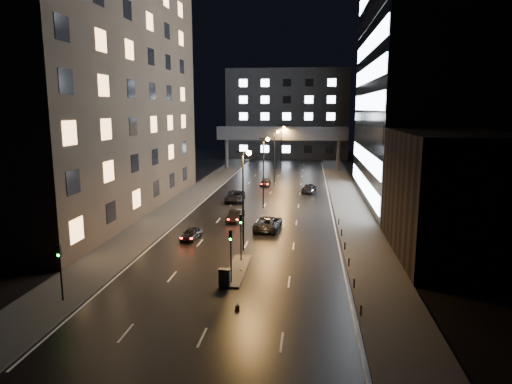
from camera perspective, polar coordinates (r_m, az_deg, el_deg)
ground at (r=77.49m, az=1.82°, el=-0.13°), size 160.00×160.00×0.00m
sidewalk_left at (r=74.75m, az=-8.11°, el=-0.56°), size 5.00×110.00×0.15m
sidewalk_right at (r=72.55m, az=11.36°, el=-0.99°), size 5.00×110.00×0.15m
building_left at (r=66.80m, az=-19.69°, el=14.83°), size 15.00×48.00×40.00m
building_right_low at (r=47.61m, az=23.12°, el=-0.31°), size 10.00×18.00×12.00m
building_right_glass at (r=74.73m, az=21.93°, el=16.09°), size 20.00×36.00×45.00m
building_far at (r=134.08m, az=4.01°, el=9.68°), size 34.00×14.00×25.00m
skybridge at (r=106.27m, az=3.24°, el=7.25°), size 30.00×3.00×10.00m
median_island at (r=40.92m, az=-2.40°, el=-9.75°), size 1.60×8.00×0.15m
traffic_signal_near at (r=42.35m, az=-1.90°, el=-4.76°), size 0.28×0.34×4.40m
traffic_signal_far at (r=37.14m, az=-3.17°, el=-6.96°), size 0.28×0.34×4.40m
traffic_signal_corner at (r=36.65m, az=-23.30°, el=-8.31°), size 0.28×0.34×4.40m
bollard_row at (r=44.73m, az=11.28°, el=-7.66°), size 0.12×25.12×0.90m
streetlight_near at (r=45.02m, az=-1.43°, el=0.60°), size 1.45×0.50×10.15m
streetlight_mid_a at (r=64.68m, az=1.08°, el=3.60°), size 1.45×0.50×10.15m
streetlight_mid_b at (r=84.50m, az=2.42°, el=5.20°), size 1.45×0.50×10.15m
streetlight_far at (r=104.39m, az=3.25°, el=6.19°), size 1.45×0.50×10.15m
car_away_a at (r=50.66m, az=-8.08°, el=-5.17°), size 2.04×3.99×1.30m
car_away_b at (r=58.18m, az=-2.59°, el=-2.98°), size 1.90×4.40×1.41m
car_away_c at (r=70.29m, az=-2.64°, el=-0.54°), size 2.96×6.02×1.64m
car_away_d at (r=84.23m, az=1.20°, el=1.17°), size 1.81×4.44×1.29m
car_toward_a at (r=54.05m, az=1.52°, el=-3.89°), size 3.30×6.17×1.65m
car_toward_b at (r=78.54m, az=6.64°, el=0.50°), size 2.73×5.33×1.48m
utility_cabinet at (r=37.30m, az=-3.94°, el=-10.56°), size 0.94×0.63×1.38m
cone_a at (r=40.57m, az=-1.83°, el=-9.70°), size 0.35×0.35×0.44m
cone_b at (r=33.52m, az=-2.34°, el=-14.08°), size 0.51×0.51×0.56m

